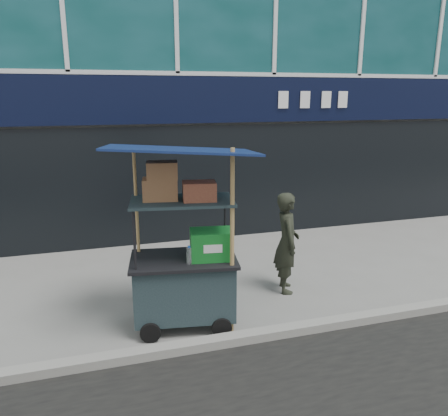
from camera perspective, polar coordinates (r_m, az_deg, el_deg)
name	(u,v)px	position (r m, az deg, el deg)	size (l,w,h in m)	color
ground	(240,334)	(5.89, 2.09, -16.08)	(80.00, 80.00, 0.00)	slate
curb	(245,337)	(5.70, 2.76, -16.54)	(80.00, 0.18, 0.12)	gray
vendor_cart	(185,264)	(5.75, -5.10, -7.35)	(1.99, 1.55, 2.46)	#1A282C
vendor_man	(287,242)	(6.83, 8.20, -4.48)	(0.58, 0.38, 1.58)	black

